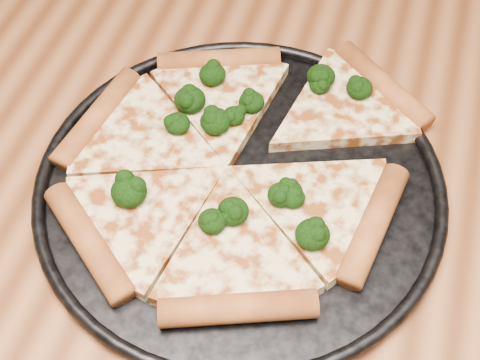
# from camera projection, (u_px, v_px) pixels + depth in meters

# --- Properties ---
(dining_table) EXTENTS (1.20, 0.90, 0.75)m
(dining_table) POSITION_uv_depth(u_px,v_px,m) (326.00, 264.00, 0.66)
(dining_table) COLOR brown
(dining_table) RESTS_ON ground
(pizza_pan) EXTENTS (0.35, 0.35, 0.02)m
(pizza_pan) POSITION_uv_depth(u_px,v_px,m) (240.00, 186.00, 0.59)
(pizza_pan) COLOR black
(pizza_pan) RESTS_ON dining_table
(pizza) EXTENTS (0.32, 0.34, 0.02)m
(pizza) POSITION_uv_depth(u_px,v_px,m) (234.00, 164.00, 0.59)
(pizza) COLOR #DDC487
(pizza) RESTS_ON pizza_pan
(broccoli_florets) EXTENTS (0.19, 0.21, 0.02)m
(broccoli_florets) POSITION_uv_depth(u_px,v_px,m) (243.00, 142.00, 0.59)
(broccoli_florets) COLOR black
(broccoli_florets) RESTS_ON pizza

